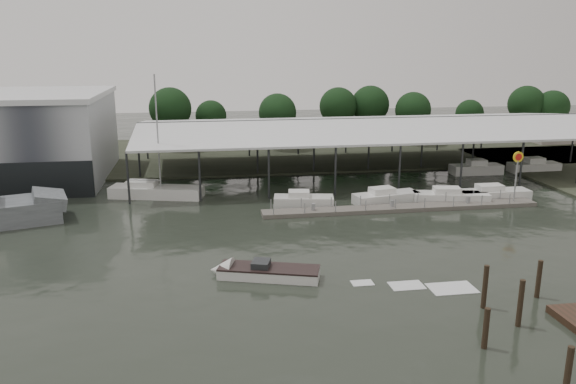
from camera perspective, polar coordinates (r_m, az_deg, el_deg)
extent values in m
plane|color=#242A22|center=(44.30, -2.50, -6.32)|extent=(200.00, 200.00, 0.00)
cube|color=#393E2F|center=(84.72, -5.78, 3.87)|extent=(140.00, 30.00, 0.30)
cube|color=#A8ACB3|center=(75.65, -27.05, 4.81)|extent=(24.00, 20.00, 10.00)
cube|color=#292B2E|center=(72.98, 8.32, 7.35)|extent=(58.00, 0.40, 0.30)
cylinder|color=#292B2E|center=(59.55, -15.95, 1.38)|extent=(0.24, 0.24, 5.50)
cylinder|color=#292B2E|center=(82.01, -14.15, 5.02)|extent=(0.24, 0.24, 5.50)
cylinder|color=#292B2E|center=(96.07, 22.97, 5.66)|extent=(0.24, 0.24, 5.50)
cube|color=#5F5C54|center=(56.93, 11.48, -1.60)|extent=(28.00, 2.00, 0.40)
cylinder|color=gray|center=(52.83, -1.49, -1.90)|extent=(0.10, 0.10, 1.20)
cylinder|color=gray|center=(63.20, 22.34, -0.24)|extent=(0.10, 0.10, 1.20)
cube|color=gray|center=(56.46, 10.55, -1.16)|extent=(0.30, 0.30, 0.70)
cylinder|color=gray|center=(61.55, 22.12, 1.04)|extent=(0.16, 0.16, 5.00)
cylinder|color=yellow|center=(61.06, 22.35, 3.32)|extent=(1.10, 0.12, 1.10)
cylinder|color=red|center=(61.00, 22.38, 3.30)|extent=(0.70, 0.05, 0.70)
cube|color=gray|center=(105.63, 25.55, 5.70)|extent=(10.00, 8.00, 4.00)
cube|color=slate|center=(57.26, -23.13, -0.65)|extent=(4.20, 5.19, 1.76)
cube|color=silver|center=(61.96, -13.20, -0.08)|extent=(10.25, 5.01, 1.40)
cube|color=white|center=(62.27, -14.63, 0.75)|extent=(3.52, 2.53, 0.80)
cylinder|color=gray|center=(60.52, -13.11, 5.87)|extent=(0.16, 0.16, 12.08)
cylinder|color=gray|center=(62.05, -14.40, 1.20)|extent=(3.42, 1.00, 0.12)
cube|color=silver|center=(39.85, -1.95, -8.24)|extent=(7.33, 4.01, 0.90)
cone|color=silver|center=(40.56, -6.81, -7.91)|extent=(2.12, 2.39, 2.00)
cube|color=black|center=(39.69, -1.95, -7.71)|extent=(7.35, 4.06, 0.12)
cube|color=#292B2E|center=(39.70, -2.76, -7.33)|extent=(1.56, 1.69, 0.50)
cube|color=silver|center=(39.43, 7.56, -9.15)|extent=(2.30, 1.50, 0.04)
cube|color=silver|center=(39.54, 11.97, -9.28)|extent=(3.10, 2.00, 0.04)
cube|color=silver|center=(39.87, 16.33, -9.36)|extent=(3.90, 2.50, 0.04)
cube|color=silver|center=(56.98, 1.61, -0.98)|extent=(6.30, 3.19, 1.10)
cube|color=white|center=(56.68, 1.11, -0.22)|extent=(2.35, 1.94, 0.70)
cube|color=silver|center=(59.14, 9.95, -0.61)|extent=(7.29, 3.55, 1.10)
cube|color=white|center=(58.78, 9.53, 0.12)|extent=(2.72, 2.06, 0.70)
cube|color=silver|center=(60.76, 16.21, -0.57)|extent=(7.95, 3.64, 1.10)
cube|color=white|center=(60.35, 15.83, 0.14)|extent=(2.94, 2.09, 0.70)
cube|color=silver|center=(63.33, 20.14, -0.29)|extent=(7.64, 2.34, 1.10)
cube|color=white|center=(62.90, 19.80, 0.40)|extent=(2.69, 1.65, 0.70)
cylinder|color=#2D2416|center=(35.72, 22.49, -10.84)|extent=(0.32, 0.32, 3.49)
cylinder|color=#2D2416|center=(32.81, 19.41, -13.40)|extent=(0.32, 0.32, 2.95)
cylinder|color=#2D2416|center=(37.31, 19.34, -9.49)|extent=(0.32, 0.32, 3.42)
cylinder|color=#2D2416|center=(40.09, 24.07, -8.47)|extent=(0.32, 0.32, 3.15)
cylinder|color=#2D2416|center=(30.29, 26.51, -16.46)|extent=(0.32, 0.32, 3.13)
cylinder|color=#301E15|center=(89.45, -11.74, 5.65)|extent=(0.50, 0.50, 4.63)
sphere|color=black|center=(88.91, -11.88, 8.30)|extent=(6.48, 6.48, 6.48)
cylinder|color=#301E15|center=(91.97, -7.76, 5.71)|extent=(0.50, 0.50, 3.54)
sphere|color=black|center=(91.54, -7.83, 7.68)|extent=(4.95, 4.95, 4.95)
cylinder|color=#301E15|center=(87.94, -1.06, 5.65)|extent=(0.50, 0.50, 4.18)
sphere|color=black|center=(87.43, -1.07, 8.08)|extent=(5.85, 5.85, 5.85)
cylinder|color=#301E15|center=(94.33, 5.06, 6.28)|extent=(0.50, 0.50, 4.41)
sphere|color=black|center=(93.84, 5.11, 8.68)|extent=(6.18, 6.18, 6.18)
cylinder|color=#301E15|center=(96.00, 8.25, 6.36)|extent=(0.50, 0.50, 4.51)
sphere|color=black|center=(95.50, 8.34, 8.77)|extent=(6.32, 6.32, 6.32)
cylinder|color=#301E15|center=(94.48, 12.46, 5.92)|extent=(0.50, 0.50, 4.12)
sphere|color=black|center=(94.01, 12.58, 8.15)|extent=(5.77, 5.77, 5.77)
cylinder|color=#301E15|center=(101.34, 17.82, 5.91)|extent=(0.50, 0.50, 3.35)
sphere|color=black|center=(100.96, 17.96, 7.60)|extent=(4.69, 4.69, 4.69)
cylinder|color=#301E15|center=(106.37, 22.84, 6.14)|extent=(0.50, 0.50, 4.40)
sphere|color=black|center=(105.93, 23.05, 8.25)|extent=(6.16, 6.16, 6.16)
cylinder|color=#301E15|center=(107.08, 25.05, 5.87)|extent=(0.50, 0.50, 4.06)
sphere|color=black|center=(106.67, 25.26, 7.81)|extent=(5.69, 5.69, 5.69)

